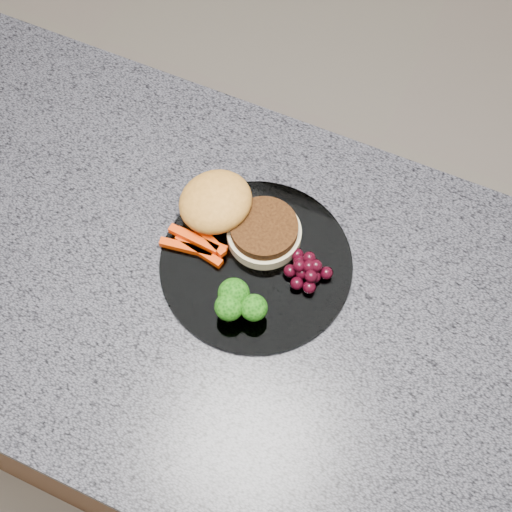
{
  "coord_description": "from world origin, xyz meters",
  "views": [
    {
      "loc": [
        0.18,
        -0.33,
        1.76
      ],
      "look_at": [
        0.01,
        0.05,
        0.93
      ],
      "focal_mm": 50.0,
      "sensor_mm": 36.0,
      "label": 1
    }
  ],
  "objects_px": {
    "plate": "(256,264)",
    "grape_bunch": "(307,270)",
    "island_cabinet": "(242,394)",
    "burger": "(233,214)"
  },
  "relations": [
    {
      "from": "island_cabinet",
      "to": "burger",
      "type": "height_order",
      "value": "burger"
    },
    {
      "from": "burger",
      "to": "grape_bunch",
      "type": "bearing_deg",
      "value": -12.89
    },
    {
      "from": "burger",
      "to": "plate",
      "type": "bearing_deg",
      "value": -37.18
    },
    {
      "from": "plate",
      "to": "burger",
      "type": "distance_m",
      "value": 0.07
    },
    {
      "from": "burger",
      "to": "grape_bunch",
      "type": "xyz_separation_m",
      "value": [
        0.12,
        -0.03,
        -0.01
      ]
    },
    {
      "from": "plate",
      "to": "grape_bunch",
      "type": "bearing_deg",
      "value": 10.09
    },
    {
      "from": "island_cabinet",
      "to": "plate",
      "type": "xyz_separation_m",
      "value": [
        0.01,
        0.05,
        0.47
      ]
    },
    {
      "from": "grape_bunch",
      "to": "island_cabinet",
      "type": "bearing_deg",
      "value": -138.88
    },
    {
      "from": "island_cabinet",
      "to": "plate",
      "type": "bearing_deg",
      "value": 83.63
    },
    {
      "from": "plate",
      "to": "grape_bunch",
      "type": "xyz_separation_m",
      "value": [
        0.07,
        0.01,
        0.02
      ]
    }
  ]
}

